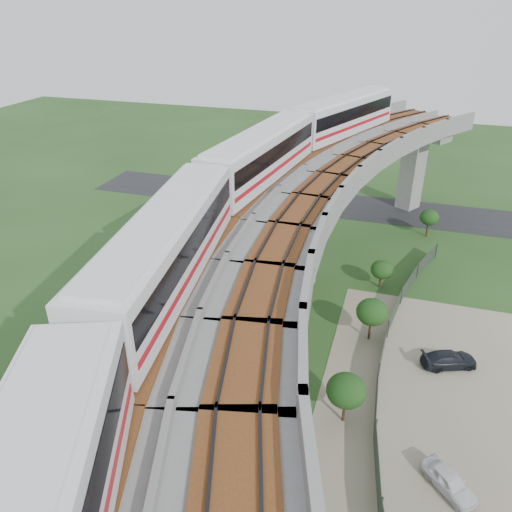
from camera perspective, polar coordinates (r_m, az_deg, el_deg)
name	(u,v)px	position (r m, az deg, el deg)	size (l,w,h in m)	color
ground	(255,356)	(35.75, -0.15, -11.39)	(160.00, 160.00, 0.00)	#25461C
dirt_lot	(469,422)	(33.76, 23.14, -17.00)	(18.00, 26.00, 0.04)	gray
asphalt_road	(328,204)	(61.35, 8.28, 5.92)	(60.00, 8.00, 0.03)	#232326
viaduct	(316,249)	(30.03, 6.84, 0.78)	(19.58, 73.98, 11.40)	#99968E
metro_train	(254,199)	(28.41, -0.19, 6.57)	(11.28, 61.34, 3.64)	white
fence	(399,376)	(34.33, 16.01, -13.04)	(3.87, 38.73, 1.50)	#2D382D
tree_0	(429,217)	(54.57, 19.19, 4.19)	(1.95, 1.95, 2.98)	#382314
tree_1	(382,270)	(43.87, 14.18, -1.52)	(1.89, 1.89, 2.54)	#382314
tree_2	(372,312)	(36.84, 13.11, -6.26)	(2.27, 2.27, 3.38)	#382314
tree_3	(346,391)	(30.15, 10.26, -14.90)	(2.32, 2.32, 3.36)	#382314
car_white	(449,481)	(29.57, 21.23, -22.89)	(1.29, 3.20, 1.09)	white
car_dark	(449,359)	(36.99, 21.21, -10.95)	(1.53, 3.76, 1.09)	black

